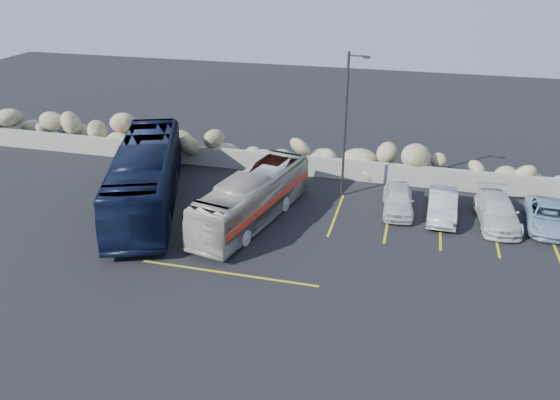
% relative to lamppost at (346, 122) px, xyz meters
% --- Properties ---
extents(ground, '(90.00, 90.00, 0.00)m').
position_rel_lamppost_xyz_m(ground, '(-2.56, -9.50, -4.30)').
color(ground, black).
rests_on(ground, ground).
extents(seawall, '(60.00, 0.40, 1.20)m').
position_rel_lamppost_xyz_m(seawall, '(-2.56, 2.50, -3.70)').
color(seawall, gray).
rests_on(seawall, ground).
extents(riprap_pile, '(54.00, 2.80, 2.60)m').
position_rel_lamppost_xyz_m(riprap_pile, '(-2.56, 3.70, -3.00)').
color(riprap_pile, '#897A59').
rests_on(riprap_pile, ground).
extents(parking_lines, '(18.16, 9.36, 0.01)m').
position_rel_lamppost_xyz_m(parking_lines, '(2.09, -3.93, -4.29)').
color(parking_lines, gold).
rests_on(parking_lines, ground).
extents(lamppost, '(1.14, 0.18, 8.00)m').
position_rel_lamppost_xyz_m(lamppost, '(0.00, 0.00, 0.00)').
color(lamppost, '#302E2A').
rests_on(lamppost, ground).
extents(vintage_bus, '(4.03, 9.38, 2.54)m').
position_rel_lamppost_xyz_m(vintage_bus, '(-3.98, -4.25, -3.02)').
color(vintage_bus, '#BAB5A7').
rests_on(vintage_bus, ground).
extents(tour_coach, '(7.04, 12.48, 3.41)m').
position_rel_lamppost_xyz_m(tour_coach, '(-10.02, -3.93, -2.59)').
color(tour_coach, black).
rests_on(tour_coach, ground).
extents(car_a, '(1.89, 4.01, 1.32)m').
position_rel_lamppost_xyz_m(car_a, '(3.12, -1.25, -3.63)').
color(car_a, silver).
rests_on(car_a, ground).
extents(car_b, '(1.49, 4.09, 1.34)m').
position_rel_lamppost_xyz_m(car_b, '(5.37, -1.39, -3.63)').
color(car_b, '#B9B8BD').
rests_on(car_b, ground).
extents(car_c, '(2.23, 4.69, 1.32)m').
position_rel_lamppost_xyz_m(car_c, '(8.06, -1.40, -3.64)').
color(car_c, silver).
rests_on(car_c, ground).
extents(car_d, '(2.29, 4.41, 1.19)m').
position_rel_lamppost_xyz_m(car_d, '(10.46, -1.20, -3.70)').
color(car_d, '#88A7C1').
rests_on(car_d, ground).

